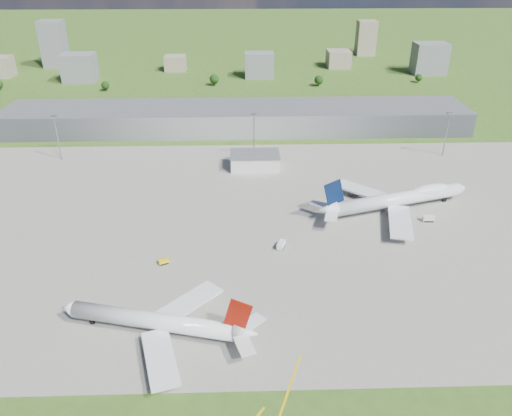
{
  "coord_description": "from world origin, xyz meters",
  "views": [
    {
      "loc": [
        3.04,
        -152.71,
        109.47
      ],
      "look_at": [
        8.72,
        35.93,
        9.0
      ],
      "focal_mm": 35.0,
      "sensor_mm": 36.0,
      "label": 1
    }
  ],
  "objects_px": {
    "airliner_blue_quad": "(399,199)",
    "van_white_far": "(428,219)",
    "van_white_near": "(281,245)",
    "airliner_red_twin": "(159,322)",
    "tug_yellow": "(164,262)"
  },
  "relations": [
    {
      "from": "airliner_blue_quad",
      "to": "van_white_far",
      "type": "relative_size",
      "value": 14.73
    },
    {
      "from": "van_white_near",
      "to": "van_white_far",
      "type": "relative_size",
      "value": 1.12
    },
    {
      "from": "airliner_red_twin",
      "to": "van_white_near",
      "type": "relative_size",
      "value": 11.11
    },
    {
      "from": "van_white_near",
      "to": "airliner_blue_quad",
      "type": "bearing_deg",
      "value": -39.35
    },
    {
      "from": "airliner_red_twin",
      "to": "van_white_near",
      "type": "xyz_separation_m",
      "value": [
        41.9,
        49.08,
        -3.41
      ]
    },
    {
      "from": "tug_yellow",
      "to": "van_white_far",
      "type": "height_order",
      "value": "van_white_far"
    },
    {
      "from": "van_white_near",
      "to": "airliner_red_twin",
      "type": "bearing_deg",
      "value": 161.19
    },
    {
      "from": "airliner_blue_quad",
      "to": "tug_yellow",
      "type": "distance_m",
      "value": 110.55
    },
    {
      "from": "van_white_far",
      "to": "tug_yellow",
      "type": "bearing_deg",
      "value": -162.7
    },
    {
      "from": "airliner_blue_quad",
      "to": "van_white_far",
      "type": "height_order",
      "value": "airliner_blue_quad"
    },
    {
      "from": "airliner_red_twin",
      "to": "tug_yellow",
      "type": "relative_size",
      "value": 14.55
    },
    {
      "from": "tug_yellow",
      "to": "van_white_near",
      "type": "height_order",
      "value": "van_white_near"
    },
    {
      "from": "airliner_blue_quad",
      "to": "van_white_near",
      "type": "relative_size",
      "value": 13.14
    },
    {
      "from": "airliner_blue_quad",
      "to": "airliner_red_twin",
      "type": "bearing_deg",
      "value": -157.87
    },
    {
      "from": "van_white_near",
      "to": "van_white_far",
      "type": "bearing_deg",
      "value": -51.67
    }
  ]
}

